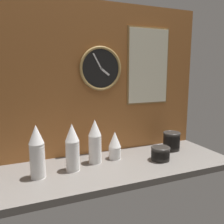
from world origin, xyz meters
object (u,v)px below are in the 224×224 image
at_px(cup_stack_center_left, 72,147).
at_px(bowl_stack_right, 160,153).
at_px(menu_board, 148,66).
at_px(cup_stack_center, 95,141).
at_px(cup_stack_left, 37,152).
at_px(wall_clock, 101,69).
at_px(cup_stack_center_right, 115,145).
at_px(bowl_stack_far_right, 172,140).

bearing_deg(cup_stack_center_left, bowl_stack_right, -6.32).
bearing_deg(menu_board, cup_stack_center, -160.67).
bearing_deg(cup_stack_left, wall_clock, 27.79).
bearing_deg(cup_stack_center_right, bowl_stack_far_right, 0.01).
distance_m(cup_stack_center_left, cup_stack_center, 0.17).
xyz_separation_m(bowl_stack_far_right, menu_board, (-0.13, 0.15, 0.55)).
height_order(cup_stack_center_left, cup_stack_center_right, cup_stack_center_left).
distance_m(cup_stack_left, menu_board, 1.00).
bearing_deg(bowl_stack_far_right, cup_stack_center_right, -179.99).
height_order(cup_stack_center_left, wall_clock, wall_clock).
relative_size(cup_stack_left, bowl_stack_right, 2.34).
relative_size(cup_stack_center_right, cup_stack_left, 0.62).
relative_size(cup_stack_left, bowl_stack_far_right, 2.20).
bearing_deg(cup_stack_center, bowl_stack_right, -16.98).
bearing_deg(cup_stack_center_right, wall_clock, 106.50).
distance_m(cup_stack_center, bowl_stack_far_right, 0.61).
bearing_deg(cup_stack_left, bowl_stack_far_right, 5.89).
bearing_deg(cup_stack_left, bowl_stack_right, -3.10).
distance_m(bowl_stack_right, menu_board, 0.65).
bearing_deg(cup_stack_center, bowl_stack_far_right, 1.48).
xyz_separation_m(cup_stack_left, wall_clock, (0.47, 0.25, 0.45)).
relative_size(wall_clock, menu_board, 0.53).
xyz_separation_m(cup_stack_center_left, bowl_stack_far_right, (0.77, 0.08, -0.07)).
height_order(cup_stack_left, menu_board, menu_board).
height_order(cup_stack_center_right, bowl_stack_right, cup_stack_center_right).
bearing_deg(cup_stack_center_left, wall_clock, 40.33).
xyz_separation_m(cup_stack_center_right, bowl_stack_right, (0.27, -0.14, -0.04)).
distance_m(cup_stack_left, bowl_stack_right, 0.79).
bearing_deg(bowl_stack_right, cup_stack_center_right, 152.20).
distance_m(cup_stack_center_left, cup_stack_left, 0.20).
height_order(cup_stack_left, bowl_stack_right, cup_stack_left).
height_order(cup_stack_left, cup_stack_center, cup_stack_left).
bearing_deg(cup_stack_left, menu_board, 16.70).
height_order(cup_stack_center_left, cup_stack_center, same).
xyz_separation_m(cup_stack_center_left, cup_stack_left, (-0.20, -0.02, 0.01)).
height_order(cup_stack_center_left, bowl_stack_far_right, cup_stack_center_left).
bearing_deg(menu_board, bowl_stack_far_right, -50.95).
relative_size(bowl_stack_right, bowl_stack_far_right, 0.94).
relative_size(cup_stack_center_left, cup_stack_left, 0.95).
bearing_deg(bowl_stack_right, cup_stack_center, 163.02).
relative_size(cup_stack_center_right, bowl_stack_far_right, 1.37).
bearing_deg(cup_stack_center_right, cup_stack_center, -173.85).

